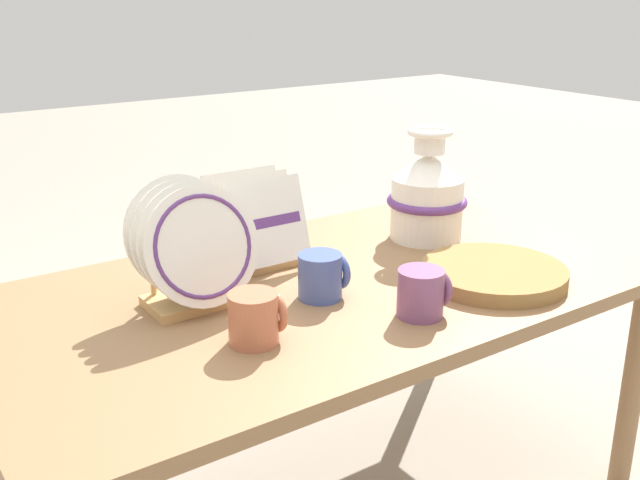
% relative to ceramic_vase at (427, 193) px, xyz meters
% --- Properties ---
extents(display_table, '(1.57, 0.86, 0.63)m').
position_rel_ceramic_vase_xyz_m(display_table, '(-0.43, -0.11, -0.19)').
color(display_table, olive).
rests_on(display_table, ground_plane).
extents(ceramic_vase, '(0.22, 0.22, 0.31)m').
position_rel_ceramic_vase_xyz_m(ceramic_vase, '(0.00, 0.00, 0.00)').
color(ceramic_vase, white).
rests_on(ceramic_vase, display_table).
extents(dish_rack_round_plates, '(0.26, 0.19, 0.27)m').
position_rel_ceramic_vase_xyz_m(dish_rack_round_plates, '(-0.72, -0.06, -0.01)').
color(dish_rack_round_plates, tan).
rests_on(dish_rack_round_plates, display_table).
extents(dish_rack_square_plates, '(0.21, 0.18, 0.23)m').
position_rel_ceramic_vase_xyz_m(dish_rack_square_plates, '(-0.49, 0.08, -0.05)').
color(dish_rack_square_plates, tan).
rests_on(dish_rack_square_plates, display_table).
extents(wicker_charger_stack, '(0.34, 0.34, 0.04)m').
position_rel_ceramic_vase_xyz_m(wicker_charger_stack, '(-0.08, -0.33, -0.11)').
color(wicker_charger_stack, olive).
rests_on(wicker_charger_stack, display_table).
extents(mug_terracotta_glaze, '(0.11, 0.10, 0.10)m').
position_rel_ceramic_vase_xyz_m(mug_terracotta_glaze, '(-0.70, -0.28, -0.08)').
color(mug_terracotta_glaze, '#B76647').
rests_on(mug_terracotta_glaze, display_table).
extents(mug_plum_glaze, '(0.11, 0.10, 0.10)m').
position_rel_ceramic_vase_xyz_m(mug_plum_glaze, '(-0.35, -0.37, -0.08)').
color(mug_plum_glaze, '#7A4770').
rests_on(mug_plum_glaze, display_table).
extents(mug_cobalt_glaze, '(0.11, 0.10, 0.10)m').
position_rel_ceramic_vase_xyz_m(mug_cobalt_glaze, '(-0.47, -0.18, -0.08)').
color(mug_cobalt_glaze, '#42569E').
rests_on(mug_cobalt_glaze, display_table).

